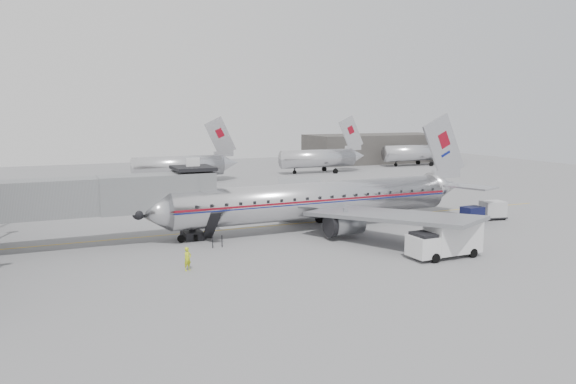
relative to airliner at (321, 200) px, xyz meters
The scene contains 12 objects.
ground 5.12m from the airliner, 135.58° to the right, with size 160.00×160.00×0.00m, color slate.
hangar 70.74m from the airliner, 53.66° to the left, with size 30.00×12.00×6.00m, color #3C3936.
apron_line 4.06m from the airliner, 91.62° to the left, with size 0.15×60.00×0.01m, color gold.
jet_bridge 19.81m from the airliner, behind, with size 21.00×6.20×7.10m.
distant_aircraft_near 39.28m from the airliner, 97.13° to the left, with size 16.39×3.20×10.26m.
distant_aircraft_mid 47.89m from the airliner, 63.83° to the left, with size 16.39×3.20×10.26m.
distant_aircraft_far 65.14m from the airliner, 46.15° to the left, with size 16.39×3.20×10.26m.
airliner is the anchor object (origin of this frame).
service_van 13.91m from the airliner, 73.56° to the right, with size 5.82×2.43×2.71m.
baggage_cart_navy 15.63m from the airliner, 13.71° to the right, with size 2.17×1.70×1.64m.
baggage_cart_white 18.69m from the airliner, ahead, with size 2.67×2.21×1.88m.
ramp_worker 17.68m from the airliner, 149.12° to the right, with size 0.62×0.40×1.69m, color #C2D519.
Camera 1 is at (-20.74, -43.99, 11.23)m, focal length 35.00 mm.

